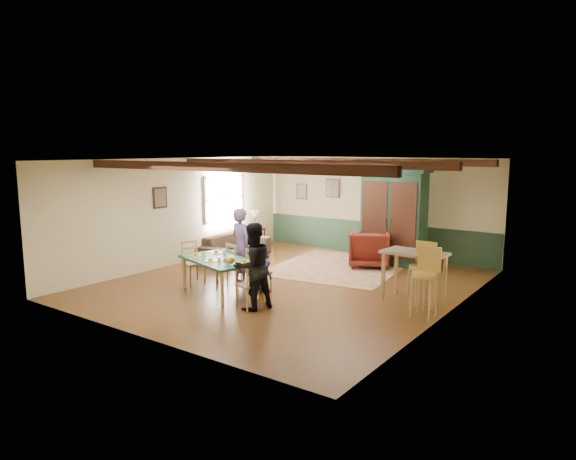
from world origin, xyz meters
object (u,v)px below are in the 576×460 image
Objects in this scene: person_man at (241,247)px; person_child at (262,269)px; dining_chair_far_left at (239,264)px; bar_stool_left at (420,275)px; counter_table at (414,277)px; person_woman at (252,266)px; end_table at (255,238)px; dining_chair_far_right at (259,271)px; dining_table at (219,277)px; armchair at (369,249)px; cat at (229,260)px; table_lamp at (255,219)px; bar_stool_right at (424,283)px; sofa at (235,247)px; dining_chair_end_right at (250,284)px; armoire at (394,217)px; dining_chair_end_left at (194,263)px.

person_man is 1.72× the size of person_child.
bar_stool_left is at bearing -151.49° from dining_chair_far_left.
bar_stool_left is (3.78, 0.78, 0.15)m from dining_chair_far_left.
person_child is at bearing -156.83° from counter_table.
person_woman reaches higher than end_table.
dining_chair_far_right is at bearing -130.27° from person_woman.
dining_table is 0.88m from person_child.
person_man is at bearing -54.73° from end_table.
armchair is at bearing -85.17° from dining_chair_far_right.
person_child reaches higher than cat.
armchair is 1.83× the size of table_lamp.
person_child is at bearing -90.00° from dining_chair_far_right.
person_man is at bearing -177.06° from bar_stool_right.
person_woman is at bearing 139.73° from dining_chair_far_right.
sofa is 1.86× the size of bar_stool_right.
table_lamp is (-3.84, 0.20, 0.41)m from armchair.
person_man is 2.82× the size of end_table.
armchair is 3.57m from sofa.
person_child is at bearing -157.73° from bar_stool_left.
dining_chair_end_right is 0.76× the size of bar_stool_left.
person_child is at bearing -105.79° from armoire.
armchair is at bearing -97.76° from dining_chair_far_left.
person_woman is (0.59, -0.91, 0.34)m from dining_chair_far_right.
sofa is 5.48m from counter_table.
bar_stool_right is at bearing 103.38° from armchair.
bar_stool_right is at bearing 132.12° from dining_chair_end_right.
armoire is at bearing -15.76° from dining_chair_end_left.
dining_chair_end_right is at bearing -153.92° from bar_stool_right.
table_lamp is at bearing 161.73° from bar_stool_left.
dining_chair_far_left is 0.38× the size of armoire.
dining_chair_end_left is at bearing 163.06° from dining_table.
armoire is 4.13× the size of end_table.
person_man reaches higher than person_woman.
counter_table is (2.06, -2.20, 0.04)m from armchair.
person_man is 1.42× the size of counter_table.
dining_chair_far_right is at bearing -49.76° from table_lamp.
table_lamp is at bearing -32.83° from dining_chair_far_right.
sofa reaches higher than end_table.
dining_chair_end_left is at bearing -90.00° from person_woman.
dining_table is at bearing -59.13° from end_table.
armoire is 2.47× the size of armchair.
dining_chair_end_right is 0.95× the size of person_child.
person_child is (0.60, 0.63, 0.12)m from dining_table.
dining_chair_end_right is at bearing -16.94° from dining_table.
end_table is (-3.12, 3.59, -0.19)m from person_child.
table_lamp is 0.45× the size of bar_stool_left.
dining_chair_far_right is 1.70× the size of table_lamp.
armoire reaches higher than sofa.
person_child reaches higher than dining_chair_far_right.
dining_chair_far_right is at bearing -65.08° from dining_chair_end_left.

